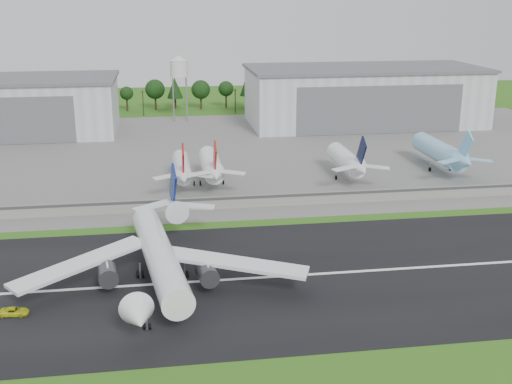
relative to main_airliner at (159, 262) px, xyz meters
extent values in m
plane|color=#2D6217|center=(15.48, -9.57, -4.89)|extent=(600.00, 600.00, 0.00)
cube|color=black|center=(15.48, 0.43, -4.84)|extent=(320.00, 60.00, 0.10)
cube|color=white|center=(15.48, 0.43, -4.78)|extent=(220.00, 1.00, 0.02)
cube|color=slate|center=(15.48, 110.43, -4.84)|extent=(320.00, 150.00, 0.10)
cube|color=gray|center=(15.48, 45.43, -3.14)|extent=(240.00, 0.50, 3.50)
cube|color=#38383A|center=(15.48, 45.13, -1.89)|extent=(240.00, 0.12, 0.70)
cube|color=silver|center=(90.48, 155.43, 7.11)|extent=(100.00, 45.00, 24.00)
cube|color=#595B60|center=(90.48, 155.43, 19.71)|extent=(102.00, 47.00, 1.20)
cube|color=#595B60|center=(90.48, 132.78, 5.19)|extent=(70.00, 0.30, 19.68)
cylinder|color=#99999E|center=(7.48, 172.43, 5.11)|extent=(0.50, 0.50, 20.00)
cylinder|color=#99999E|center=(13.48, 178.43, 5.11)|extent=(0.50, 0.50, 20.00)
cylinder|color=silver|center=(10.48, 175.43, 18.61)|extent=(8.00, 8.00, 7.00)
cone|color=silver|center=(10.48, 175.43, 23.31)|extent=(8.40, 8.40, 2.40)
cylinder|color=white|center=(0.06, 0.43, 1.31)|extent=(11.75, 44.38, 5.80)
cone|color=white|center=(-3.35, -24.33, 1.31)|extent=(6.56, 6.73, 5.80)
cone|color=white|center=(3.67, 26.68, 2.51)|extent=(6.69, 9.67, 5.51)
cube|color=navy|center=(3.61, 26.19, 7.81)|extent=(1.80, 9.52, 11.13)
cube|color=white|center=(14.65, -3.59, 0.51)|extent=(28.16, 14.81, 2.65)
cylinder|color=#333338|center=(8.99, -4.33, -1.09)|extent=(4.51, 5.97, 3.80)
cube|color=white|center=(8.56, 25.51, 2.91)|extent=(9.43, 4.74, 0.98)
cube|color=white|center=(-15.07, 0.50, 0.51)|extent=(25.90, 20.84, 2.65)
cylinder|color=#333338|center=(-9.83, -1.74, -1.09)|extent=(4.51, 5.97, 3.80)
cube|color=white|center=(-1.35, 26.87, 2.91)|extent=(9.50, 6.80, 0.98)
cube|color=#99999E|center=(-0.48, -3.53, -3.19)|extent=(14.00, 31.08, 3.20)
cylinder|color=black|center=(-3.99, 4.02, -4.04)|extent=(0.60, 1.54, 1.50)
imported|color=#CAD118|center=(-25.91, -8.78, -4.08)|extent=(5.35, 2.87, 1.43)
cylinder|color=white|center=(7.05, 70.43, 0.63)|extent=(5.05, 24.00, 5.05)
cone|color=white|center=(7.05, 54.93, 1.63)|extent=(4.80, 7.00, 4.80)
cube|color=#A50E0C|center=(7.05, 55.43, 6.43)|extent=(0.45, 8.59, 10.02)
cylinder|color=#99999E|center=(3.55, 68.43, -3.39)|extent=(0.32, 0.32, 3.00)
cylinder|color=#99999E|center=(10.55, 68.43, -3.39)|extent=(0.32, 0.32, 3.00)
cylinder|color=black|center=(3.55, 68.43, -4.09)|extent=(0.40, 1.40, 1.40)
cylinder|color=white|center=(15.88, 70.43, 1.09)|extent=(5.96, 24.00, 5.96)
cone|color=white|center=(15.88, 54.93, 2.09)|extent=(5.67, 7.00, 5.67)
cube|color=#A6150C|center=(15.88, 55.43, 6.89)|extent=(0.45, 8.59, 10.02)
cylinder|color=#99999E|center=(12.38, 68.43, -3.39)|extent=(0.32, 0.32, 3.00)
cylinder|color=#99999E|center=(19.38, 68.43, -3.39)|extent=(0.32, 0.32, 3.00)
cylinder|color=black|center=(12.38, 68.43, -4.09)|extent=(0.40, 1.40, 1.40)
cylinder|color=white|center=(57.99, 70.43, 1.00)|extent=(5.79, 24.00, 5.79)
cone|color=white|center=(57.99, 54.93, 2.00)|extent=(5.50, 7.00, 5.50)
cube|color=black|center=(57.99, 55.43, 6.80)|extent=(0.45, 8.59, 10.02)
cylinder|color=#99999E|center=(54.49, 68.43, -3.39)|extent=(0.32, 0.32, 3.00)
cylinder|color=#99999E|center=(61.49, 68.43, -3.39)|extent=(0.32, 0.32, 3.00)
cylinder|color=black|center=(54.49, 68.43, -4.09)|extent=(0.40, 1.40, 1.40)
cylinder|color=#88C6EB|center=(90.77, 75.43, 1.39)|extent=(6.58, 30.00, 6.58)
cone|color=#88C6EB|center=(90.77, 56.93, 2.39)|extent=(6.25, 7.00, 6.25)
cube|color=#7CCDFF|center=(90.77, 57.43, 7.19)|extent=(0.45, 8.59, 10.02)
cylinder|color=#99999E|center=(87.27, 73.43, -3.39)|extent=(0.32, 0.32, 3.00)
cylinder|color=#99999E|center=(94.27, 73.43, -3.39)|extent=(0.32, 0.32, 3.00)
cylinder|color=black|center=(87.27, 73.43, -4.09)|extent=(0.40, 1.40, 1.40)
camera|label=1|loc=(1.53, -117.15, 49.87)|focal=45.00mm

